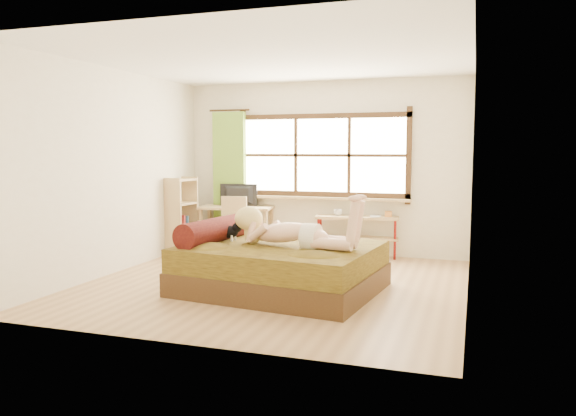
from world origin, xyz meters
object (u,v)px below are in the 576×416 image
(kitten, at_px, (228,230))
(pipe_shelf, at_px, (358,227))
(woman, at_px, (292,218))
(chair, at_px, (232,223))
(bed, at_px, (277,265))
(bookshelf, at_px, (182,215))
(desk, at_px, (237,212))

(kitten, xyz_separation_m, pipe_shelf, (1.15, 2.23, -0.21))
(woman, relative_size, chair, 1.66)
(bed, bearing_deg, bookshelf, 148.78)
(bed, distance_m, chair, 2.31)
(bed, bearing_deg, woman, -8.71)
(desk, relative_size, pipe_shelf, 0.95)
(bookshelf, bearing_deg, woman, -32.50)
(woman, height_order, desk, woman)
(woman, relative_size, desk, 1.23)
(desk, xyz_separation_m, chair, (0.09, -0.37, -0.12))
(woman, xyz_separation_m, desk, (-1.68, 2.26, -0.23))
(pipe_shelf, distance_m, bookshelf, 2.76)
(bed, height_order, kitten, bed)
(bed, height_order, bookshelf, bookshelf)
(bed, distance_m, kitten, 0.77)
(bed, relative_size, bookshelf, 1.96)
(desk, bearing_deg, chair, -83.61)
(kitten, relative_size, desk, 0.26)
(desk, bearing_deg, kitten, -76.34)
(woman, xyz_separation_m, kitten, (-0.87, 0.15, -0.19))
(chair, xyz_separation_m, pipe_shelf, (1.87, 0.49, -0.05))
(desk, xyz_separation_m, pipe_shelf, (1.96, 0.12, -0.17))
(chair, bearing_deg, woman, -57.31)
(bed, height_order, chair, chair)
(pipe_shelf, bearing_deg, woman, -104.32)
(bed, distance_m, desk, 2.68)
(bed, xyz_separation_m, pipe_shelf, (0.49, 2.33, 0.17))
(kitten, height_order, pipe_shelf, kitten)
(pipe_shelf, bearing_deg, chair, -172.90)
(kitten, distance_m, pipe_shelf, 2.52)
(chair, bearing_deg, pipe_shelf, 7.33)
(bed, bearing_deg, chair, 133.79)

